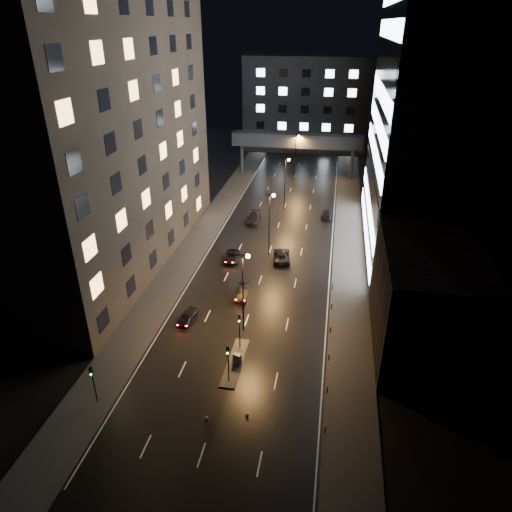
% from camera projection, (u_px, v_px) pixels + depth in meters
% --- Properties ---
extents(ground, '(160.00, 160.00, 0.00)m').
position_uv_depth(ground, '(279.00, 225.00, 82.44)').
color(ground, black).
rests_on(ground, ground).
extents(sidewalk_left, '(5.00, 110.00, 0.15)m').
position_uv_depth(sidewalk_left, '(204.00, 231.00, 79.97)').
color(sidewalk_left, '#383533').
rests_on(sidewalk_left, ground).
extents(sidewalk_right, '(5.00, 110.00, 0.15)m').
position_uv_depth(sidewalk_right, '(349.00, 242.00, 76.08)').
color(sidewalk_right, '#383533').
rests_on(sidewalk_right, ground).
extents(building_left, '(15.00, 48.00, 40.00)m').
position_uv_depth(building_left, '(105.00, 126.00, 62.80)').
color(building_left, '#2D2319').
rests_on(building_left, ground).
extents(building_right_low, '(10.00, 18.00, 12.00)m').
position_uv_depth(building_right_low, '(425.00, 298.00, 49.43)').
color(building_right_low, black).
rests_on(building_right_low, ground).
extents(building_right_glass, '(20.00, 36.00, 45.00)m').
position_uv_depth(building_right_glass, '(453.00, 103.00, 64.78)').
color(building_right_glass, black).
rests_on(building_right_glass, ground).
extents(building_far, '(34.00, 14.00, 25.00)m').
position_uv_depth(building_far, '(307.00, 103.00, 127.55)').
color(building_far, '#333335').
rests_on(building_far, ground).
extents(skybridge, '(30.00, 3.00, 10.00)m').
position_uv_depth(skybridge, '(297.00, 141.00, 104.92)').
color(skybridge, '#333335').
rests_on(skybridge, ground).
extents(median_island, '(1.60, 8.00, 0.15)m').
position_uv_depth(median_island, '(235.00, 362.00, 49.06)').
color(median_island, '#383533').
rests_on(median_island, ground).
extents(traffic_signal_near, '(0.28, 0.34, 4.40)m').
position_uv_depth(traffic_signal_near, '(240.00, 326.00, 49.87)').
color(traffic_signal_near, black).
rests_on(traffic_signal_near, median_island).
extents(traffic_signal_far, '(0.28, 0.34, 4.40)m').
position_uv_depth(traffic_signal_far, '(228.00, 358.00, 45.05)').
color(traffic_signal_far, black).
rests_on(traffic_signal_far, median_island).
extents(traffic_signal_corner, '(0.28, 0.34, 4.40)m').
position_uv_depth(traffic_signal_corner, '(93.00, 379.00, 42.58)').
color(traffic_signal_corner, black).
rests_on(traffic_signal_corner, ground).
extents(bollard_row, '(0.12, 25.12, 0.90)m').
position_uv_depth(bollard_row, '(330.00, 344.00, 51.30)').
color(bollard_row, black).
rests_on(bollard_row, ground).
extents(streetlight_near, '(1.45, 0.50, 10.15)m').
position_uv_depth(streetlight_near, '(244.00, 283.00, 51.41)').
color(streetlight_near, black).
rests_on(streetlight_near, ground).
extents(streetlight_mid_a, '(1.45, 0.50, 10.15)m').
position_uv_depth(streetlight_mid_a, '(270.00, 217.00, 68.94)').
color(streetlight_mid_a, black).
rests_on(streetlight_mid_a, ground).
extents(streetlight_mid_b, '(1.45, 0.50, 10.15)m').
position_uv_depth(streetlight_mid_b, '(286.00, 177.00, 86.46)').
color(streetlight_mid_b, black).
rests_on(streetlight_mid_b, ground).
extents(streetlight_far, '(1.45, 0.50, 10.15)m').
position_uv_depth(streetlight_far, '(296.00, 151.00, 103.98)').
color(streetlight_far, black).
rests_on(streetlight_far, ground).
extents(car_away_a, '(1.91, 3.89, 1.28)m').
position_uv_depth(car_away_a, '(187.00, 316.00, 55.78)').
color(car_away_a, black).
rests_on(car_away_a, ground).
extents(car_away_b, '(1.71, 4.39, 1.42)m').
position_uv_depth(car_away_b, '(243.00, 292.00, 60.70)').
color(car_away_b, black).
rests_on(car_away_b, ground).
extents(car_away_c, '(2.66, 4.80, 1.27)m').
position_uv_depth(car_away_c, '(232.00, 256.00, 70.03)').
color(car_away_c, black).
rests_on(car_away_c, ground).
extents(car_away_d, '(2.28, 5.28, 1.51)m').
position_uv_depth(car_away_d, '(254.00, 218.00, 83.31)').
color(car_away_d, black).
rests_on(car_away_d, ground).
extents(car_toward_a, '(3.21, 5.69, 1.50)m').
position_uv_depth(car_toward_a, '(282.00, 256.00, 70.03)').
color(car_toward_a, black).
rests_on(car_toward_a, ground).
extents(car_toward_b, '(2.30, 5.03, 1.43)m').
position_uv_depth(car_toward_b, '(327.00, 214.00, 85.52)').
color(car_toward_b, black).
rests_on(car_toward_b, ground).
extents(utility_cabinet, '(0.95, 0.80, 1.36)m').
position_uv_depth(utility_cabinet, '(237.00, 359.00, 48.37)').
color(utility_cabinet, '#535255').
rests_on(utility_cabinet, median_island).
extents(cone_a, '(0.41, 0.41, 0.46)m').
position_uv_depth(cone_a, '(207.00, 418.00, 41.96)').
color(cone_a, '#FF510D').
rests_on(cone_a, ground).
extents(cone_b, '(0.38, 0.38, 0.52)m').
position_uv_depth(cone_b, '(247.00, 414.00, 42.35)').
color(cone_b, red).
rests_on(cone_b, ground).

